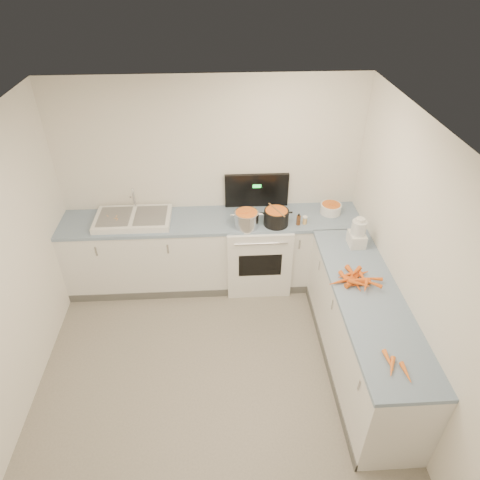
{
  "coord_description": "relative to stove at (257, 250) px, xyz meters",
  "views": [
    {
      "loc": [
        0.09,
        -2.52,
        3.62
      ],
      "look_at": [
        0.3,
        1.1,
        1.05
      ],
      "focal_mm": 32.0,
      "sensor_mm": 36.0,
      "label": 1
    }
  ],
  "objects": [
    {
      "name": "floor",
      "position": [
        -0.55,
        -1.69,
        -0.47
      ],
      "size": [
        3.5,
        4.0,
        0.0
      ],
      "primitive_type": null,
      "color": "gray",
      "rests_on": "ground"
    },
    {
      "name": "ceiling",
      "position": [
        -0.55,
        -1.69,
        2.03
      ],
      "size": [
        3.5,
        4.0,
        0.0
      ],
      "primitive_type": null,
      "rotation": [
        3.14,
        0.0,
        0.0
      ],
      "color": "white",
      "rests_on": "ground"
    },
    {
      "name": "wall_back",
      "position": [
        -0.55,
        0.31,
        0.78
      ],
      "size": [
        3.5,
        0.0,
        2.5
      ],
      "primitive_type": null,
      "rotation": [
        1.57,
        0.0,
        0.0
      ],
      "color": "white",
      "rests_on": "ground"
    },
    {
      "name": "wall_right",
      "position": [
        1.2,
        -1.69,
        0.78
      ],
      "size": [
        0.0,
        4.0,
        2.5
      ],
      "primitive_type": null,
      "rotation": [
        1.57,
        0.0,
        -1.57
      ],
      "color": "white",
      "rests_on": "ground"
    },
    {
      "name": "counter_back",
      "position": [
        -0.55,
        0.01,
        -0.0
      ],
      "size": [
        3.5,
        0.62,
        0.94
      ],
      "color": "white",
      "rests_on": "ground"
    },
    {
      "name": "counter_right",
      "position": [
        0.9,
        -1.39,
        -0.0
      ],
      "size": [
        0.62,
        2.2,
        0.94
      ],
      "color": "white",
      "rests_on": "ground"
    },
    {
      "name": "stove",
      "position": [
        0.0,
        0.0,
        0.0
      ],
      "size": [
        0.76,
        0.65,
        1.36
      ],
      "color": "white",
      "rests_on": "ground"
    },
    {
      "name": "sink",
      "position": [
        -1.45,
        0.02,
        0.5
      ],
      "size": [
        0.86,
        0.52,
        0.31
      ],
      "color": "white",
      "rests_on": "counter_back"
    },
    {
      "name": "steel_pot",
      "position": [
        -0.15,
        -0.16,
        0.55
      ],
      "size": [
        0.32,
        0.32,
        0.2
      ],
      "primitive_type": "cylinder",
      "rotation": [
        0.0,
        0.0,
        -0.15
      ],
      "color": "silver",
      "rests_on": "stove"
    },
    {
      "name": "black_pot",
      "position": [
        0.19,
        -0.14,
        0.55
      ],
      "size": [
        0.37,
        0.37,
        0.2
      ],
      "primitive_type": "cylinder",
      "rotation": [
        0.0,
        0.0,
        0.42
      ],
      "color": "black",
      "rests_on": "stove"
    },
    {
      "name": "wooden_spoon",
      "position": [
        0.19,
        -0.14,
        0.66
      ],
      "size": [
        0.15,
        0.3,
        0.01
      ],
      "primitive_type": "cylinder",
      "rotation": [
        1.57,
        0.0,
        0.44
      ],
      "color": "#AD7A47",
      "rests_on": "black_pot"
    },
    {
      "name": "mixing_bowl",
      "position": [
        0.87,
        0.07,
        0.52
      ],
      "size": [
        0.29,
        0.29,
        0.11
      ],
      "primitive_type": "cylinder",
      "rotation": [
        0.0,
        0.0,
        0.21
      ],
      "color": "white",
      "rests_on": "counter_back"
    },
    {
      "name": "extract_bottle",
      "position": [
        0.44,
        -0.16,
        0.52
      ],
      "size": [
        0.05,
        0.05,
        0.12
      ],
      "primitive_type": "cylinder",
      "color": "#593319",
      "rests_on": "counter_back"
    },
    {
      "name": "spice_jar",
      "position": [
        0.52,
        -0.15,
        0.51
      ],
      "size": [
        0.05,
        0.05,
        0.08
      ],
      "primitive_type": "cylinder",
      "color": "#E5B266",
      "rests_on": "counter_back"
    },
    {
      "name": "food_processor",
      "position": [
        0.99,
        -0.59,
        0.61
      ],
      "size": [
        0.17,
        0.2,
        0.33
      ],
      "color": "white",
      "rests_on": "counter_right"
    },
    {
      "name": "carrot_pile",
      "position": [
        0.82,
        -1.19,
        0.5
      ],
      "size": [
        0.52,
        0.41,
        0.09
      ],
      "color": "orange",
      "rests_on": "counter_right"
    },
    {
      "name": "peeled_carrots",
      "position": [
        0.84,
        -2.18,
        0.49
      ],
      "size": [
        0.17,
        0.3,
        0.04
      ],
      "color": "orange",
      "rests_on": "counter_right"
    },
    {
      "name": "peelings",
      "position": [
        -1.66,
        -0.02,
        0.54
      ],
      "size": [
        0.25,
        0.17,
        0.01
      ],
      "color": "tan",
      "rests_on": "sink"
    }
  ]
}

